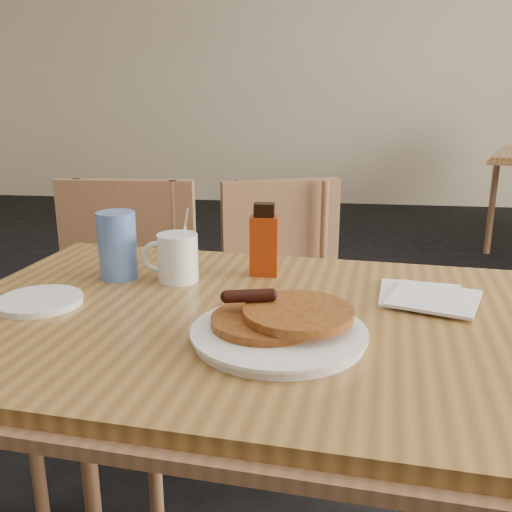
{
  "coord_description": "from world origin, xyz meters",
  "views": [
    {
      "loc": [
        0.07,
        -0.93,
        1.14
      ],
      "look_at": [
        -0.06,
        0.03,
        0.85
      ],
      "focal_mm": 40.0,
      "sensor_mm": 36.0,
      "label": 1
    }
  ],
  "objects_px": {
    "main_table": "(255,336)",
    "chair_wall_extra": "(120,309)",
    "syrup_bottle": "(264,242)",
    "blue_tumbler": "(117,245)",
    "pancake_plate": "(279,328)",
    "coffee_mug": "(176,257)",
    "chair_main_far": "(278,293)"
  },
  "relations": [
    {
      "from": "syrup_bottle",
      "to": "pancake_plate",
      "type": "bearing_deg",
      "value": -79.87
    },
    {
      "from": "pancake_plate",
      "to": "coffee_mug",
      "type": "relative_size",
      "value": 1.8
    },
    {
      "from": "pancake_plate",
      "to": "syrup_bottle",
      "type": "relative_size",
      "value": 1.8
    },
    {
      "from": "chair_wall_extra",
      "to": "syrup_bottle",
      "type": "distance_m",
      "value": 0.61
    },
    {
      "from": "main_table",
      "to": "pancake_plate",
      "type": "height_order",
      "value": "pancake_plate"
    },
    {
      "from": "main_table",
      "to": "chair_wall_extra",
      "type": "height_order",
      "value": "chair_wall_extra"
    },
    {
      "from": "chair_wall_extra",
      "to": "syrup_bottle",
      "type": "xyz_separation_m",
      "value": [
        0.45,
        -0.3,
        0.29
      ]
    },
    {
      "from": "chair_main_far",
      "to": "pancake_plate",
      "type": "height_order",
      "value": "chair_main_far"
    },
    {
      "from": "chair_wall_extra",
      "to": "pancake_plate",
      "type": "distance_m",
      "value": 0.84
    },
    {
      "from": "chair_main_far",
      "to": "syrup_bottle",
      "type": "relative_size",
      "value": 5.46
    },
    {
      "from": "syrup_bottle",
      "to": "blue_tumbler",
      "type": "bearing_deg",
      "value": -170.25
    },
    {
      "from": "chair_wall_extra",
      "to": "blue_tumbler",
      "type": "distance_m",
      "value": 0.48
    },
    {
      "from": "main_table",
      "to": "pancake_plate",
      "type": "bearing_deg",
      "value": -61.53
    },
    {
      "from": "syrup_bottle",
      "to": "main_table",
      "type": "bearing_deg",
      "value": -88.4
    },
    {
      "from": "coffee_mug",
      "to": "chair_wall_extra",
      "type": "bearing_deg",
      "value": 109.39
    },
    {
      "from": "chair_main_far",
      "to": "blue_tumbler",
      "type": "distance_m",
      "value": 0.73
    },
    {
      "from": "chair_main_far",
      "to": "syrup_bottle",
      "type": "xyz_separation_m",
      "value": [
        0.02,
        -0.54,
        0.31
      ]
    },
    {
      "from": "coffee_mug",
      "to": "syrup_bottle",
      "type": "distance_m",
      "value": 0.19
    },
    {
      "from": "chair_wall_extra",
      "to": "coffee_mug",
      "type": "relative_size",
      "value": 5.63
    },
    {
      "from": "blue_tumbler",
      "to": "main_table",
      "type": "bearing_deg",
      "value": -28.37
    },
    {
      "from": "main_table",
      "to": "coffee_mug",
      "type": "bearing_deg",
      "value": 138.49
    },
    {
      "from": "main_table",
      "to": "blue_tumbler",
      "type": "height_order",
      "value": "blue_tumbler"
    },
    {
      "from": "main_table",
      "to": "chair_wall_extra",
      "type": "bearing_deg",
      "value": 131.23
    },
    {
      "from": "main_table",
      "to": "blue_tumbler",
      "type": "bearing_deg",
      "value": 151.63
    },
    {
      "from": "blue_tumbler",
      "to": "syrup_bottle",
      "type": "bearing_deg",
      "value": 10.56
    },
    {
      "from": "chair_main_far",
      "to": "pancake_plate",
      "type": "xyz_separation_m",
      "value": [
        0.08,
        -0.86,
        0.26
      ]
    },
    {
      "from": "pancake_plate",
      "to": "chair_main_far",
      "type": "bearing_deg",
      "value": 95.31
    },
    {
      "from": "syrup_bottle",
      "to": "blue_tumbler",
      "type": "distance_m",
      "value": 0.31
    },
    {
      "from": "main_table",
      "to": "syrup_bottle",
      "type": "xyz_separation_m",
      "value": [
        -0.01,
        0.23,
        0.12
      ]
    },
    {
      "from": "chair_main_far",
      "to": "syrup_bottle",
      "type": "height_order",
      "value": "syrup_bottle"
    },
    {
      "from": "pancake_plate",
      "to": "syrup_bottle",
      "type": "distance_m",
      "value": 0.34
    },
    {
      "from": "chair_wall_extra",
      "to": "coffee_mug",
      "type": "xyz_separation_m",
      "value": [
        0.27,
        -0.36,
        0.27
      ]
    }
  ]
}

